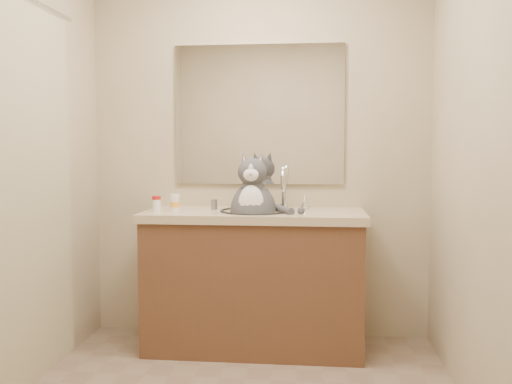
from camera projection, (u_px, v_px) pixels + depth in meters
room at (231, 155)px, 2.49m from camera, size 2.22×2.52×2.42m
vanity at (255, 277)px, 3.50m from camera, size 1.34×0.59×1.12m
mirror at (259, 115)px, 3.69m from camera, size 1.10×0.02×0.90m
shower_curtain at (16, 190)px, 2.71m from camera, size 0.02×1.30×1.93m
cat at (253, 208)px, 3.44m from camera, size 0.40×0.32×0.57m
pill_bottle_redcap at (157, 204)px, 3.45m from camera, size 0.07×0.07×0.09m
pill_bottle_orange at (175, 203)px, 3.47m from camera, size 0.08×0.08×0.10m
grey_canister at (214, 204)px, 3.56m from camera, size 0.05×0.05×0.06m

